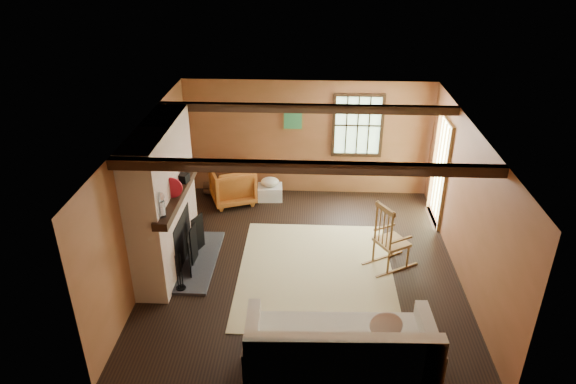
# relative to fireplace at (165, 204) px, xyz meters

# --- Properties ---
(ground) EXTENTS (5.50, 5.50, 0.00)m
(ground) POSITION_rel_fireplace_xyz_m (2.23, 0.00, -1.10)
(ground) COLOR black
(ground) RESTS_ON ground
(room_envelope) EXTENTS (5.02, 5.52, 2.44)m
(room_envelope) POSITION_rel_fireplace_xyz_m (2.45, 0.26, 0.53)
(room_envelope) COLOR brown
(room_envelope) RESTS_ON ground
(fireplace) EXTENTS (1.02, 2.30, 2.40)m
(fireplace) POSITION_rel_fireplace_xyz_m (0.00, 0.00, 0.00)
(fireplace) COLOR #A0503E
(fireplace) RESTS_ON ground
(rug) EXTENTS (2.50, 3.00, 0.01)m
(rug) POSITION_rel_fireplace_xyz_m (2.43, -0.20, -1.10)
(rug) COLOR tan
(rug) RESTS_ON ground
(rocking_chair) EXTENTS (0.94, 0.80, 1.16)m
(rocking_chair) POSITION_rel_fireplace_xyz_m (3.62, 0.06, -0.61)
(rocking_chair) COLOR tan
(rocking_chair) RESTS_ON ground
(sofa) EXTENTS (2.36, 1.11, 0.94)m
(sofa) POSITION_rel_fireplace_xyz_m (2.73, -2.33, -0.77)
(sofa) COLOR beige
(sofa) RESTS_ON ground
(firewood_pile) EXTENTS (0.74, 0.13, 0.27)m
(firewood_pile) POSITION_rel_fireplace_xyz_m (0.43, 2.50, -0.97)
(firewood_pile) COLOR brown
(firewood_pile) RESTS_ON ground
(laundry_basket) EXTENTS (0.53, 0.42, 0.30)m
(laundry_basket) POSITION_rel_fireplace_xyz_m (1.48, 2.34, -0.95)
(laundry_basket) COLOR white
(laundry_basket) RESTS_ON ground
(basket_pillow) EXTENTS (0.46, 0.42, 0.19)m
(basket_pillow) POSITION_rel_fireplace_xyz_m (1.48, 2.34, -0.71)
(basket_pillow) COLOR beige
(basket_pillow) RESTS_ON laundry_basket
(armchair) EXTENTS (1.07, 1.09, 0.77)m
(armchair) POSITION_rel_fireplace_xyz_m (0.72, 2.20, -0.72)
(armchair) COLOR #BF6026
(armchair) RESTS_ON ground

